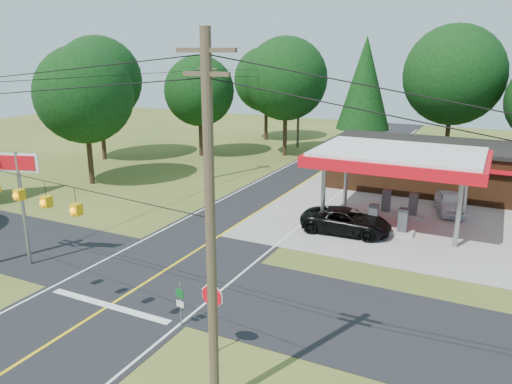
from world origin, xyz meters
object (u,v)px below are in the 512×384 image
at_px(gas_canopy, 398,160).
at_px(sedan_car, 450,203).
at_px(suv_car, 346,221).
at_px(octagonal_stop_sign, 212,301).
at_px(big_stop_sign, 20,183).

distance_m(gas_canopy, sedan_car, 6.17).
xyz_separation_m(suv_car, sedan_car, (5.29, 7.06, -0.04)).
height_order(sedan_car, octagonal_stop_sign, octagonal_stop_sign).
relative_size(gas_canopy, suv_car, 1.94).
height_order(big_stop_sign, octagonal_stop_sign, big_stop_sign).
bearing_deg(gas_canopy, suv_car, -127.36).
distance_m(sedan_car, octagonal_stop_sign, 22.51).
distance_m(sedan_car, big_stop_sign, 27.06).
height_order(gas_canopy, sedan_car, gas_canopy).
distance_m(gas_canopy, suv_car, 5.15).
bearing_deg(suv_car, sedan_car, -39.75).
bearing_deg(octagonal_stop_sign, gas_canopy, 80.24).
xyz_separation_m(gas_canopy, octagonal_stop_sign, (-3.02, -17.58, -2.13)).
relative_size(suv_car, sedan_car, 1.29).
bearing_deg(octagonal_stop_sign, big_stop_sign, 168.66).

